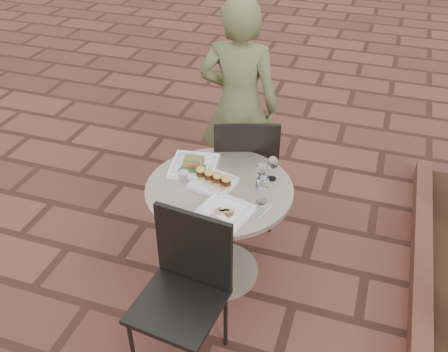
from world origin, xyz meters
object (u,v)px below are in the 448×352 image
(plate_sliders, at_px, (213,180))
(plate_tuna, at_px, (224,212))
(diner, at_px, (239,107))
(plate_salmon, at_px, (194,165))
(cafe_table, at_px, (220,218))
(chair_near, at_px, (186,281))
(chair_far, at_px, (245,164))

(plate_sliders, bearing_deg, plate_tuna, -58.68)
(diner, height_order, plate_salmon, diner)
(cafe_table, relative_size, plate_sliders, 3.19)
(plate_salmon, bearing_deg, chair_near, -72.28)
(chair_far, xyz_separation_m, plate_sliders, (-0.05, -0.54, 0.22))
(cafe_table, xyz_separation_m, plate_salmon, (-0.22, 0.14, 0.27))
(plate_sliders, bearing_deg, plate_salmon, 143.94)
(chair_far, bearing_deg, plate_tuna, 78.08)
(plate_salmon, distance_m, plate_sliders, 0.22)
(cafe_table, height_order, plate_sliders, plate_sliders)
(cafe_table, xyz_separation_m, diner, (-0.15, 0.88, 0.33))
(cafe_table, distance_m, plate_sliders, 0.29)
(diner, height_order, plate_sliders, diner)
(plate_salmon, bearing_deg, plate_sliders, -36.06)
(plate_sliders, height_order, plate_tuna, plate_sliders)
(diner, relative_size, plate_tuna, 5.04)
(chair_near, bearing_deg, cafe_table, 97.87)
(plate_salmon, bearing_deg, plate_tuna, -48.95)
(chair_near, relative_size, plate_tuna, 2.87)
(chair_far, bearing_deg, plate_salmon, 41.71)
(cafe_table, xyz_separation_m, plate_sliders, (-0.04, 0.01, 0.28))
(cafe_table, bearing_deg, plate_tuna, -65.24)
(chair_far, relative_size, diner, 0.57)
(diner, bearing_deg, chair_far, 109.47)
(cafe_table, bearing_deg, plate_sliders, 165.04)
(diner, distance_m, plate_sliders, 0.88)
(plate_salmon, xyz_separation_m, plate_sliders, (0.18, -0.13, 0.01))
(chair_near, relative_size, diner, 0.57)
(plate_sliders, bearing_deg, chair_far, 85.06)
(cafe_table, bearing_deg, plate_salmon, 147.35)
(cafe_table, height_order, chair_far, chair_far)
(chair_near, xyz_separation_m, plate_salmon, (-0.24, 0.75, 0.20))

